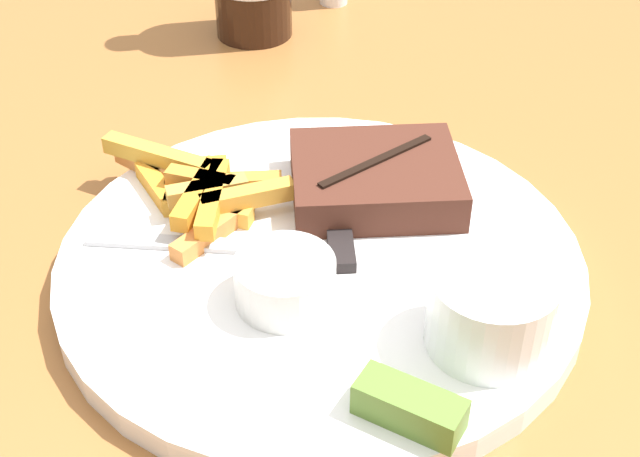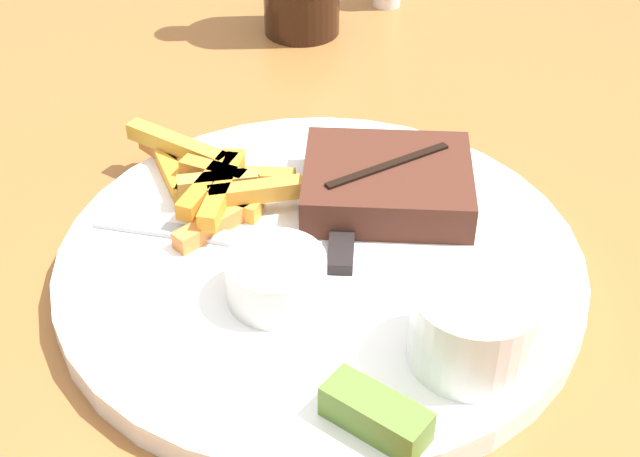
# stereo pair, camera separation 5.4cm
# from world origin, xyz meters

# --- Properties ---
(dining_table) EXTENTS (1.55, 1.65, 0.75)m
(dining_table) POSITION_xyz_m (0.00, 0.00, 0.70)
(dining_table) COLOR #935B2D
(dining_table) RESTS_ON ground_plane
(dinner_plate) EXTENTS (0.33, 0.33, 0.02)m
(dinner_plate) POSITION_xyz_m (0.00, 0.00, 0.76)
(dinner_plate) COLOR white
(dinner_plate) RESTS_ON dining_table
(steak_portion) EXTENTS (0.12, 0.11, 0.03)m
(steak_portion) POSITION_xyz_m (0.03, 0.07, 0.78)
(steak_portion) COLOR #472319
(steak_portion) RESTS_ON dinner_plate
(fries_pile) EXTENTS (0.14, 0.12, 0.02)m
(fries_pile) POSITION_xyz_m (-0.09, 0.05, 0.78)
(fries_pile) COLOR orange
(fries_pile) RESTS_ON dinner_plate
(coleslaw_cup) EXTENTS (0.07, 0.07, 0.05)m
(coleslaw_cup) POSITION_xyz_m (0.10, -0.07, 0.79)
(coleslaw_cup) COLOR white
(coleslaw_cup) RESTS_ON dinner_plate
(dipping_sauce_cup) EXTENTS (0.06, 0.06, 0.03)m
(dipping_sauce_cup) POSITION_xyz_m (-0.02, -0.04, 0.78)
(dipping_sauce_cup) COLOR silver
(dipping_sauce_cup) RESTS_ON dinner_plate
(pickle_spear) EXTENTS (0.06, 0.04, 0.02)m
(pickle_spear) POSITION_xyz_m (0.06, -0.13, 0.78)
(pickle_spear) COLOR #567A2D
(pickle_spear) RESTS_ON dinner_plate
(fork_utensil) EXTENTS (0.13, 0.01, 0.00)m
(fork_utensil) POSITION_xyz_m (-0.09, -0.00, 0.77)
(fork_utensil) COLOR #B7B7BC
(fork_utensil) RESTS_ON dinner_plate
(knife_utensil) EXTENTS (0.04, 0.17, 0.01)m
(knife_utensil) POSITION_xyz_m (0.01, 0.05, 0.77)
(knife_utensil) COLOR #B7B7BC
(knife_utensil) RESTS_ON dinner_plate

